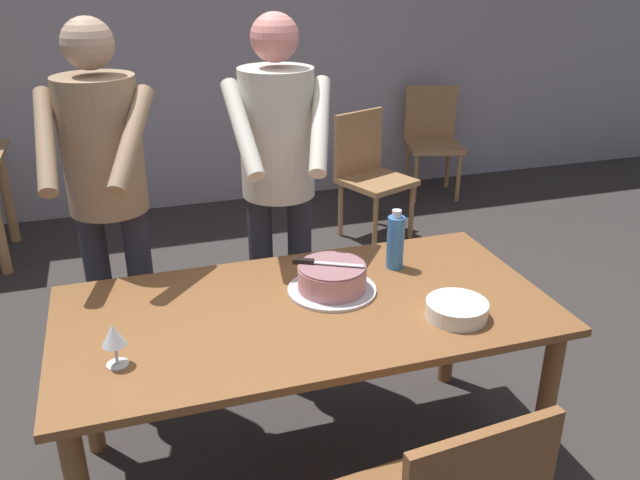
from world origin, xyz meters
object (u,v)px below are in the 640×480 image
Objects in this scene: cake_on_platter at (332,279)px; water_bottle at (395,241)px; person_standing_beside at (106,181)px; background_chair_1 at (370,171)px; background_chair_0 at (432,137)px; cake_knife at (313,262)px; plate_stack at (457,309)px; person_cutting_cake at (278,167)px; main_dining_table at (306,330)px; wine_glass_near at (114,337)px.

water_bottle reaches higher than cake_on_platter.
background_chair_1 is (1.77, 1.50, -0.58)m from person_standing_beside.
background_chair_0 is (1.85, 2.82, -0.31)m from cake_on_platter.
water_bottle reaches higher than cake_knife.
background_chair_0 is at bearing 64.47° from plate_stack.
cake_on_platter is 1.37× the size of cake_knife.
water_bottle is at bearing 96.20° from plate_stack.
person_cutting_cake reaches higher than background_chair_0.
main_dining_table is at bearing -124.34° from background_chair_0.
background_chair_0 reaches higher than wine_glass_near.
person_standing_beside is at bearing 142.10° from cake_on_platter.
plate_stack is (0.42, -0.35, -0.09)m from cake_knife.
water_bottle is 0.15× the size of person_cutting_cake.
person_cutting_cake and person_standing_beside have the same top height.
cake_on_platter is 0.84m from wine_glass_near.
water_bottle is 3.13m from background_chair_0.
person_standing_beside is at bearing 133.18° from main_dining_table.
main_dining_table is at bearing 154.63° from plate_stack.
plate_stack is 1.16m from wine_glass_near.
plate_stack is at bearing -41.45° from cake_on_platter.
person_standing_beside is (-0.65, 0.69, 0.43)m from main_dining_table.
person_standing_beside reaches higher than cake_on_platter.
person_cutting_cake is (0.74, 0.83, 0.22)m from wine_glass_near.
wine_glass_near is at bearing -131.75° from person_cutting_cake.
person_standing_beside is 1.91× the size of background_chair_1.
person_cutting_cake is (-0.06, 0.57, 0.27)m from cake_on_platter.
water_bottle is (1.11, 0.38, 0.01)m from wine_glass_near.
cake_on_platter is 3.39m from background_chair_0.
water_bottle is at bearing -51.01° from person_cutting_cake.
main_dining_table is at bearing 14.41° from wine_glass_near.
person_standing_beside is at bearing 156.02° from water_bottle.
person_cutting_cake is (0.01, 0.54, 0.21)m from cake_knife.
person_standing_beside is 1.91× the size of background_chair_0.
person_cutting_cake reaches higher than plate_stack.
person_cutting_cake is (-0.37, 0.45, 0.21)m from water_bottle.
person_standing_beside is 3.49m from background_chair_0.
cake_on_platter is 0.38× the size of background_chair_0.
background_chair_0 is 1.12m from background_chair_1.
cake_on_platter is at bearing -115.41° from background_chair_1.
water_bottle is 0.28× the size of background_chair_0.
background_chair_1 is (1.00, 2.10, -0.31)m from cake_on_platter.
cake_on_platter is 0.34m from water_bottle.
wine_glass_near reaches higher than main_dining_table.
wine_glass_near is 0.16× the size of background_chair_1.
wine_glass_near is (-0.67, -0.17, 0.20)m from main_dining_table.
plate_stack is 3.49m from background_chair_0.
cake_knife is 0.14× the size of person_standing_beside.
person_cutting_cake is at bearing 83.66° from main_dining_table.
cake_on_platter is at bearing -27.95° from cake_knife.
main_dining_table is at bearing -118.91° from cake_knife.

